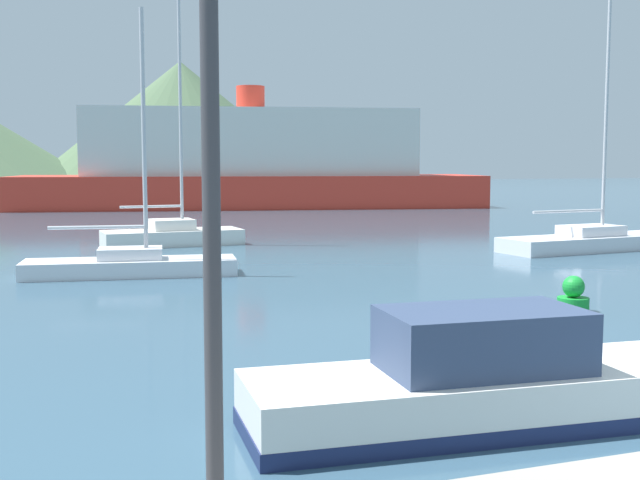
{
  "coord_description": "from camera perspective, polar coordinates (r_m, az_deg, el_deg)",
  "views": [
    {
      "loc": [
        -7.11,
        -4.7,
        3.15
      ],
      "look_at": [
        -0.49,
        14.0,
        1.2
      ],
      "focal_mm": 45.0,
      "sensor_mm": 36.0,
      "label": 1
    }
  ],
  "objects": [
    {
      "name": "streetlamp",
      "position": [
        5.28,
        -7.9,
        14.75
      ],
      "size": [
        0.43,
        0.43,
        4.57
      ],
      "color": "#38383D",
      "rests_on": "dock"
    },
    {
      "name": "motorboat_near",
      "position": [
        10.56,
        17.45,
        -9.7
      ],
      "size": [
        8.04,
        2.19,
        1.86
      ],
      "rotation": [
        0.0,
        0.0,
        -0.07
      ],
      "color": "white",
      "rests_on": "ground_plane"
    },
    {
      "name": "sailboat_inner",
      "position": [
        30.71,
        -10.45,
        0.53
      ],
      "size": [
        5.23,
        2.21,
        11.18
      ],
      "rotation": [
        0.0,
        0.0,
        0.05
      ],
      "color": "white",
      "rests_on": "ground_plane"
    },
    {
      "name": "sailboat_middle",
      "position": [
        30.02,
        18.7,
        0.06
      ],
      "size": [
        7.11,
        2.61,
        9.86
      ],
      "rotation": [
        0.0,
        0.0,
        0.1
      ],
      "color": "silver",
      "rests_on": "ground_plane"
    },
    {
      "name": "sailboat_outer",
      "position": [
        22.74,
        -13.31,
        -1.6
      ],
      "size": [
        5.93,
        2.4,
        7.28
      ],
      "rotation": [
        0.0,
        0.0,
        -0.15
      ],
      "color": "silver",
      "rests_on": "ground_plane"
    },
    {
      "name": "ferry_distant",
      "position": [
        55.55,
        -4.93,
        5.38
      ],
      "size": [
        32.48,
        13.84,
        8.26
      ],
      "rotation": [
        0.0,
        0.0,
        -0.2
      ],
      "color": "red",
      "rests_on": "ground_plane"
    },
    {
      "name": "buoy_marker",
      "position": [
        17.71,
        17.57,
        -3.87
      ],
      "size": [
        0.66,
        0.66,
        0.76
      ],
      "color": "green",
      "rests_on": "ground_plane"
    },
    {
      "name": "hill_central",
      "position": [
        91.9,
        -9.87,
        8.0
      ],
      "size": [
        35.09,
        35.09,
        14.25
      ],
      "color": "#4C6647",
      "rests_on": "ground_plane"
    }
  ]
}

